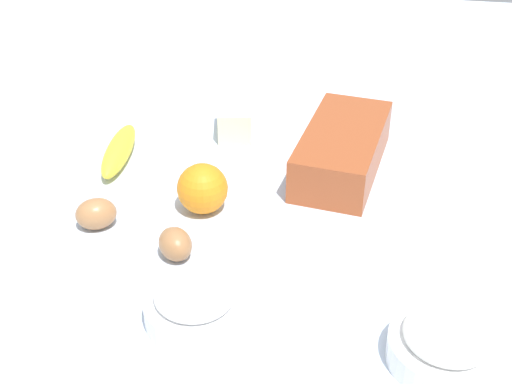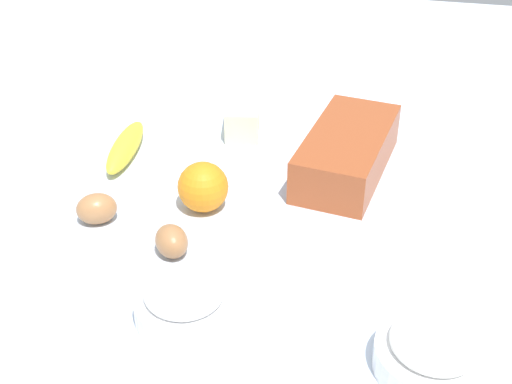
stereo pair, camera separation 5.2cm
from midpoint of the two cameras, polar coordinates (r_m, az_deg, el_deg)
ground_plane at (r=1.14m, az=-1.31°, el=-2.13°), size 2.40×2.40×0.02m
loaf_pan at (r=1.23m, az=6.02°, el=3.60°), size 0.30×0.17×0.08m
flour_bowl at (r=0.89m, az=13.90°, el=-12.23°), size 0.14×0.14×0.07m
sugar_bowl at (r=0.92m, az=-6.72°, el=-9.23°), size 0.14×0.14×0.07m
banana at (r=1.29m, az=-12.50°, el=3.38°), size 0.19×0.06×0.04m
orange_fruit at (r=1.12m, az=-5.81°, el=0.27°), size 0.08×0.08×0.08m
butter_block at (r=1.35m, az=-2.90°, el=5.93°), size 0.10×0.08×0.06m
egg_near_butter at (r=1.12m, az=-14.49°, el=-1.79°), size 0.07×0.08×0.05m
egg_beside_bowl at (r=1.03m, az=-8.19°, el=-4.34°), size 0.08×0.08×0.05m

